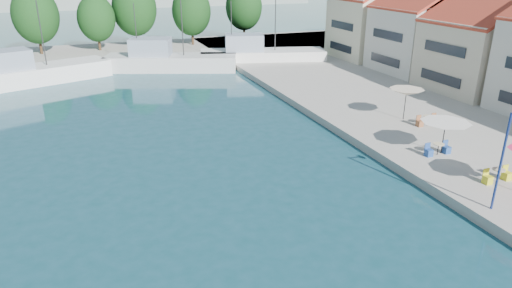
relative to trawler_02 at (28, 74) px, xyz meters
name	(u,v)px	position (x,y,z in m)	size (l,w,h in m)	color
quay_right	(481,103)	(38.81, -23.20, -0.77)	(32.00, 92.00, 0.60)	#A5A195
quay_far	(107,54)	(8.81, 13.80, -0.77)	(90.00, 16.00, 0.60)	#A5A195
building_04	(482,44)	(40.81, -20.20, 3.95)	(9.00, 8.80, 9.20)	beige
building_05	(418,29)	(40.81, -11.20, 4.19)	(8.40, 8.80, 9.70)	silver
building_06	(372,18)	(40.81, -2.20, 4.43)	(9.00, 8.80, 10.20)	beige
trawler_02	(28,74)	(0.00, 0.00, 0.00)	(16.36, 9.54, 10.20)	white
trawler_03	(168,61)	(15.12, 1.73, 0.00)	(15.97, 9.11, 10.20)	silver
trawler_04	(260,56)	(26.68, 1.05, 0.00)	(16.16, 8.08, 10.20)	silver
tree_04	(35,15)	(0.47, 15.17, 4.60)	(5.93, 5.93, 8.77)	#3F2B19
tree_05	(96,18)	(8.03, 15.49, 3.89)	(5.10, 5.10, 7.55)	#3F2B19
tree_06	(134,8)	(13.47, 17.18, 4.95)	(6.34, 6.34, 9.38)	#3F2B19
tree_07	(191,11)	(21.46, 15.53, 4.40)	(5.71, 5.71, 8.45)	#3F2B19
tree_08	(244,7)	(30.67, 18.41, 4.51)	(5.83, 5.83, 8.63)	#3F2B19
umbrella_white	(445,126)	(26.53, -31.92, 1.40)	(3.11, 3.11, 2.12)	black
umbrella_cream	(406,92)	(28.64, -25.32, 1.71)	(2.66, 2.66, 2.44)	black
cafe_table_01	(497,177)	(26.51, -36.35, -0.18)	(1.82, 0.70, 0.76)	black
cafe_table_02	(438,151)	(26.11, -32.06, -0.18)	(1.82, 0.70, 0.76)	black
cafe_table_03	(427,122)	(29.38, -27.18, -0.18)	(1.82, 0.70, 0.76)	black
street_lamp	(510,143)	(24.12, -38.58, 3.02)	(1.04, 0.36, 5.03)	navy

